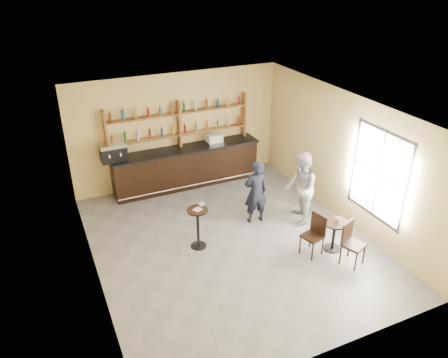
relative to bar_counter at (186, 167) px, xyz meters
name	(u,v)px	position (x,y,z in m)	size (l,w,h in m)	color
floor	(230,243)	(-0.09, -3.15, -0.58)	(7.00, 7.00, 0.00)	slate
ceiling	(231,110)	(-0.09, -3.15, 2.62)	(7.00, 7.00, 0.00)	white
wall_back	(178,130)	(-0.09, 0.35, 1.02)	(7.00, 7.00, 0.00)	#DDC37D
wall_front	(330,279)	(-0.09, -6.65, 1.02)	(7.00, 7.00, 0.00)	#DDC37D
wall_left	(88,212)	(-3.09, -3.15, 1.02)	(7.00, 7.00, 0.00)	#DDC37D
wall_right	(343,158)	(2.91, -3.15, 1.02)	(7.00, 7.00, 0.00)	#DDC37D
window_pane	(379,174)	(2.90, -4.35, 1.12)	(2.00, 2.00, 0.00)	white
window_frame	(379,174)	(2.90, -4.35, 1.12)	(0.04, 1.70, 2.10)	black
shelf_unit	(179,124)	(-0.09, 0.22, 1.23)	(4.00, 0.26, 1.40)	brown
liquor_bottles	(179,118)	(-0.09, 0.22, 1.40)	(3.68, 0.10, 1.00)	#8C5919
bar_counter	(186,167)	(0.00, 0.00, 0.00)	(4.27, 0.83, 1.16)	black
espresso_machine	(113,152)	(-1.99, 0.00, 0.82)	(0.67, 0.43, 0.48)	black
pastry_case	(214,139)	(0.87, 0.00, 0.71)	(0.44, 0.35, 0.26)	silver
pedestal_table	(198,228)	(-0.81, -2.97, -0.09)	(0.48, 0.48, 0.98)	black
napkin	(197,210)	(-0.81, -2.97, 0.40)	(0.16, 0.16, 0.00)	white
donut	(198,209)	(-0.80, -2.98, 0.43)	(0.12, 0.12, 0.04)	#CE904B
cup_pedestal	(202,204)	(-0.67, -2.87, 0.45)	(0.12, 0.12, 0.10)	white
man_main	(256,192)	(0.87, -2.55, 0.24)	(0.60, 0.39, 1.65)	black
cafe_table	(334,235)	(1.92, -4.31, -0.22)	(0.57, 0.57, 0.73)	black
cup_cafe	(338,219)	(1.97, -4.31, 0.20)	(0.11, 0.11, 0.10)	white
chair_west	(312,236)	(1.37, -4.26, -0.11)	(0.41, 0.41, 0.95)	black
chair_south	(354,245)	(1.97, -4.91, -0.09)	(0.42, 0.42, 0.97)	black
patron_second	(300,189)	(1.84, -3.01, 0.35)	(0.90, 0.70, 1.86)	#9FA0A4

